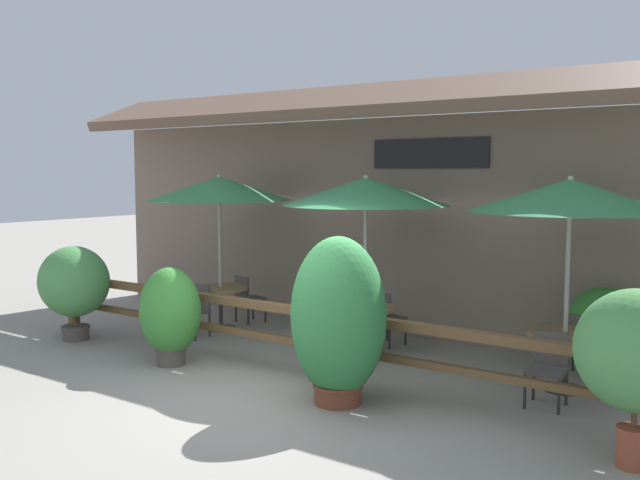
# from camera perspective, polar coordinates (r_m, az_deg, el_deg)

# --- Properties ---
(ground_plane) EXTENTS (60.00, 60.00, 0.00)m
(ground_plane) POSITION_cam_1_polar(r_m,az_deg,el_deg) (8.65, -4.49, -12.81)
(ground_plane) COLOR gray
(building_facade) EXTENTS (14.28, 1.49, 4.23)m
(building_facade) POSITION_cam_1_polar(r_m,az_deg,el_deg) (11.66, 8.53, 2.75)
(building_facade) COLOR gray
(building_facade) RESTS_ON ground
(patio_railing) EXTENTS (10.40, 0.14, 0.95)m
(patio_railing) POSITION_cam_1_polar(r_m,az_deg,el_deg) (9.26, -0.31, -7.09)
(patio_railing) COLOR brown
(patio_railing) RESTS_ON ground
(patio_umbrella_near) EXTENTS (2.44, 2.44, 2.66)m
(patio_umbrella_near) POSITION_cam_1_polar(r_m,az_deg,el_deg) (12.23, -8.07, 4.09)
(patio_umbrella_near) COLOR #B7B2A8
(patio_umbrella_near) RESTS_ON ground
(dining_table_near) EXTENTS (0.94, 0.94, 0.74)m
(dining_table_near) POSITION_cam_1_polar(r_m,az_deg,el_deg) (12.41, -7.96, -4.39)
(dining_table_near) COLOR olive
(dining_table_near) RESTS_ON ground
(chair_near_streetside) EXTENTS (0.47, 0.47, 0.85)m
(chair_near_streetside) POSITION_cam_1_polar(r_m,az_deg,el_deg) (11.93, -9.94, -5.39)
(chair_near_streetside) COLOR #514C47
(chair_near_streetside) RESTS_ON ground
(chair_near_wallside) EXTENTS (0.50, 0.50, 0.85)m
(chair_near_wallside) POSITION_cam_1_polar(r_m,az_deg,el_deg) (12.90, -5.82, -4.51)
(chair_near_wallside) COLOR #514C47
(chair_near_wallside) RESTS_ON ground
(patio_umbrella_middle) EXTENTS (2.44, 2.44, 2.66)m
(patio_umbrella_middle) POSITION_cam_1_polar(r_m,az_deg,el_deg) (10.35, 3.68, 3.88)
(patio_umbrella_middle) COLOR #B7B2A8
(patio_umbrella_middle) RESTS_ON ground
(dining_table_middle) EXTENTS (0.94, 0.94, 0.74)m
(dining_table_middle) POSITION_cam_1_polar(r_m,az_deg,el_deg) (10.56, 3.61, -6.11)
(dining_table_middle) COLOR olive
(dining_table_middle) RESTS_ON ground
(chair_middle_streetside) EXTENTS (0.47, 0.47, 0.85)m
(chair_middle_streetside) POSITION_cam_1_polar(r_m,az_deg,el_deg) (10.02, 1.28, -7.40)
(chair_middle_streetside) COLOR #514C47
(chair_middle_streetside) RESTS_ON ground
(chair_middle_wallside) EXTENTS (0.49, 0.49, 0.85)m
(chair_middle_wallside) POSITION_cam_1_polar(r_m,az_deg,el_deg) (11.20, 5.28, -6.04)
(chair_middle_wallside) COLOR #514C47
(chair_middle_wallside) RESTS_ON ground
(patio_umbrella_far) EXTENTS (2.44, 2.44, 2.66)m
(patio_umbrella_far) POSITION_cam_1_polar(r_m,az_deg,el_deg) (9.18, 19.37, 3.37)
(patio_umbrella_far) COLOR #B7B2A8
(patio_umbrella_far) RESTS_ON ground
(dining_table_far) EXTENTS (0.94, 0.94, 0.74)m
(dining_table_far) POSITION_cam_1_polar(r_m,az_deg,el_deg) (9.42, 19.01, -7.83)
(dining_table_far) COLOR olive
(dining_table_far) RESTS_ON ground
(chair_far_streetside) EXTENTS (0.45, 0.45, 0.85)m
(chair_far_streetside) POSITION_cam_1_polar(r_m,az_deg,el_deg) (8.78, 17.77, -9.54)
(chair_far_streetside) COLOR #514C47
(chair_far_streetside) RESTS_ON ground
(chair_far_wallside) EXTENTS (0.46, 0.46, 0.85)m
(chair_far_wallside) POSITION_cam_1_polar(r_m,az_deg,el_deg) (10.10, 20.42, -7.65)
(chair_far_wallside) COLOR #514C47
(chair_far_wallside) RESTS_ON ground
(potted_plant_entrance_palm) EXTENTS (1.20, 1.08, 1.52)m
(potted_plant_entrance_palm) POSITION_cam_1_polar(r_m,az_deg,el_deg) (12.12, -19.09, -3.28)
(potted_plant_entrance_palm) COLOR #564C47
(potted_plant_entrance_palm) RESTS_ON ground
(potted_plant_small_flowering) EXTENTS (1.12, 1.01, 1.66)m
(potted_plant_small_flowering) POSITION_cam_1_polar(r_m,az_deg,el_deg) (7.14, 24.02, -8.27)
(potted_plant_small_flowering) COLOR #9E4C33
(potted_plant_small_flowering) RESTS_ON ground
(potted_plant_corner_fern) EXTENTS (0.91, 0.82, 1.38)m
(potted_plant_corner_fern) POSITION_cam_1_polar(r_m,az_deg,el_deg) (10.24, -11.89, -5.73)
(potted_plant_corner_fern) COLOR #564C47
(potted_plant_corner_fern) RESTS_ON ground
(potted_plant_broad_leaf) EXTENTS (1.16, 1.04, 1.98)m
(potted_plant_broad_leaf) POSITION_cam_1_polar(r_m,az_deg,el_deg) (8.32, 1.47, -6.35)
(potted_plant_broad_leaf) COLOR brown
(potted_plant_broad_leaf) RESTS_ON ground
(potted_plant_tall_tropical) EXTENTS (0.97, 0.87, 1.18)m
(potted_plant_tall_tropical) POSITION_cam_1_polar(r_m,az_deg,el_deg) (10.30, 21.84, -6.35)
(potted_plant_tall_tropical) COLOR #564C47
(potted_plant_tall_tropical) RESTS_ON ground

